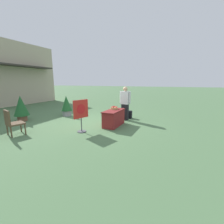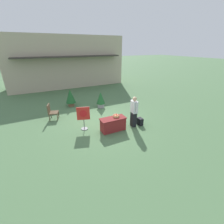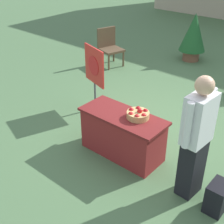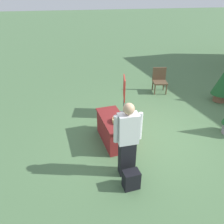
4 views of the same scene
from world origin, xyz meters
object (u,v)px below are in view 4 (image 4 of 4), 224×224
(display_table, at_px, (113,130))
(apple_basket, at_px, (119,120))
(person_visitor, at_px, (128,140))
(potted_plant_far_left, at_px, (223,83))
(backpack, at_px, (131,180))
(poster_board, at_px, (124,94))
(patio_chair, at_px, (160,79))

(display_table, relative_size, apple_basket, 4.04)
(apple_basket, relative_size, person_visitor, 0.20)
(potted_plant_far_left, bearing_deg, backpack, -58.60)
(person_visitor, bearing_deg, apple_basket, -5.17)
(backpack, bearing_deg, apple_basket, 171.20)
(backpack, height_order, poster_board, poster_board)
(apple_basket, relative_size, backpack, 0.82)
(person_visitor, xyz_separation_m, poster_board, (-2.63, 0.90, -0.16))
(display_table, height_order, patio_chair, patio_chair)
(person_visitor, distance_m, backpack, 0.82)
(person_visitor, distance_m, potted_plant_far_left, 5.38)
(apple_basket, xyz_separation_m, backpack, (1.47, -0.23, -0.58))
(display_table, xyz_separation_m, backpack, (1.70, -0.15, -0.16))
(poster_board, distance_m, patio_chair, 2.55)
(person_visitor, distance_m, poster_board, 2.78)
(person_visitor, bearing_deg, patio_chair, -32.56)
(person_visitor, height_order, backpack, person_visitor)
(person_visitor, height_order, patio_chair, person_visitor)
(poster_board, relative_size, patio_chair, 1.32)
(poster_board, distance_m, potted_plant_far_left, 3.86)
(display_table, xyz_separation_m, patio_chair, (-2.81, 2.92, 0.17))
(person_visitor, relative_size, potted_plant_far_left, 1.33)
(apple_basket, bearing_deg, potted_plant_far_left, 107.77)
(person_visitor, xyz_separation_m, patio_chair, (-4.07, 3.00, -0.36))
(apple_basket, relative_size, patio_chair, 0.35)
(person_visitor, bearing_deg, poster_board, -15.06)
(display_table, distance_m, poster_board, 1.64)
(person_visitor, relative_size, patio_chair, 1.77)
(poster_board, height_order, potted_plant_far_left, potted_plant_far_left)
(apple_basket, height_order, person_visitor, person_visitor)
(poster_board, height_order, patio_chair, poster_board)
(backpack, distance_m, patio_chair, 5.46)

